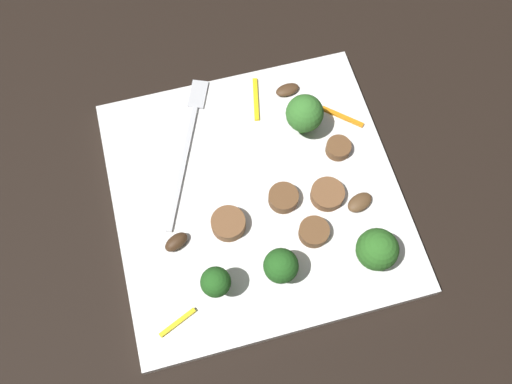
{
  "coord_description": "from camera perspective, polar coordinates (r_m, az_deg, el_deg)",
  "views": [
    {
      "loc": [
        -0.2,
        0.05,
        0.52
      ],
      "look_at": [
        0.0,
        0.0,
        0.01
      ],
      "focal_mm": 37.16,
      "sensor_mm": 36.0,
      "label": 1
    }
  ],
  "objects": [
    {
      "name": "sausage_slice_0",
      "position": [
        0.52,
        6.25,
        -4.29
      ],
      "size": [
        0.03,
        0.03,
        0.01
      ],
      "primitive_type": "cylinder",
      "rotation": [
        0.0,
        0.0,
        3.14
      ],
      "color": "brown",
      "rests_on": "plate"
    },
    {
      "name": "broccoli_floret_2",
      "position": [
        0.55,
        5.25,
        8.39
      ],
      "size": [
        0.04,
        0.04,
        0.05
      ],
      "color": "#408630",
      "rests_on": "plate"
    },
    {
      "name": "sausage_slice_3",
      "position": [
        0.54,
        7.69,
        -0.24
      ],
      "size": [
        0.04,
        0.04,
        0.01
      ],
      "primitive_type": "cylinder",
      "rotation": [
        0.0,
        0.0,
        3.1
      ],
      "color": "brown",
      "rests_on": "plate"
    },
    {
      "name": "broccoli_floret_0",
      "position": [
        0.51,
        12.91,
        -6.06
      ],
      "size": [
        0.04,
        0.04,
        0.05
      ],
      "color": "#347525",
      "rests_on": "plate"
    },
    {
      "name": "pepper_strip_0",
      "position": [
        0.59,
        9.29,
        8.0
      ],
      "size": [
        0.04,
        0.04,
        0.0
      ],
      "primitive_type": "cube",
      "rotation": [
        0.0,
        0.0,
        0.84
      ],
      "color": "orange",
      "rests_on": "plate"
    },
    {
      "name": "sausage_slice_4",
      "position": [
        0.52,
        -2.99,
        -3.42
      ],
      "size": [
        0.04,
        0.04,
        0.01
      ],
      "primitive_type": "cylinder",
      "rotation": [
        0.0,
        0.0,
        2.94
      ],
      "color": "brown",
      "rests_on": "plate"
    },
    {
      "name": "sausage_slice_2",
      "position": [
        0.54,
        2.96,
        -0.64
      ],
      "size": [
        0.04,
        0.04,
        0.01
      ],
      "primitive_type": "cylinder",
      "rotation": [
        0.0,
        0.0,
        0.48
      ],
      "color": "brown",
      "rests_on": "plate"
    },
    {
      "name": "fork",
      "position": [
        0.57,
        -7.3,
        5.57
      ],
      "size": [
        0.17,
        0.08,
        0.0
      ],
      "rotation": [
        0.0,
        0.0,
        -0.4
      ],
      "color": "silver",
      "rests_on": "plate"
    },
    {
      "name": "pepper_strip_1",
      "position": [
        0.59,
        -0.02,
        9.95
      ],
      "size": [
        0.05,
        0.02,
        0.0
      ],
      "primitive_type": "cube",
      "rotation": [
        0.0,
        0.0,
        6.07
      ],
      "color": "yellow",
      "rests_on": "plate"
    },
    {
      "name": "sausage_slice_1",
      "position": [
        0.57,
        8.85,
        4.7
      ],
      "size": [
        0.03,
        0.03,
        0.01
      ],
      "primitive_type": "cylinder",
      "rotation": [
        0.0,
        0.0,
        0.02
      ],
      "color": "brown",
      "rests_on": "plate"
    },
    {
      "name": "pepper_strip_2",
      "position": [
        0.51,
        -8.44,
        -13.73
      ],
      "size": [
        0.02,
        0.04,
        0.0
      ],
      "primitive_type": "cube",
      "rotation": [
        0.0,
        0.0,
        5.12
      ],
      "color": "yellow",
      "rests_on": "plate"
    },
    {
      "name": "ground_plane",
      "position": [
        0.56,
        0.0,
        -0.57
      ],
      "size": [
        1.4,
        1.4,
        0.0
      ],
      "primitive_type": "plane",
      "color": "black"
    },
    {
      "name": "mushroom_2",
      "position": [
        0.54,
        11.11,
        -1.09
      ],
      "size": [
        0.03,
        0.03,
        0.01
      ],
      "primitive_type": "ellipsoid",
      "rotation": [
        0.0,
        0.0,
        1.93
      ],
      "color": "brown",
      "rests_on": "plate"
    },
    {
      "name": "mushroom_1",
      "position": [
        0.6,
        3.4,
        10.93
      ],
      "size": [
        0.02,
        0.03,
        0.01
      ],
      "primitive_type": "ellipsoid",
      "rotation": [
        0.0,
        0.0,
        1.69
      ],
      "color": "#4C331E",
      "rests_on": "plate"
    },
    {
      "name": "broccoli_floret_1",
      "position": [
        0.49,
        2.22,
        -8.09
      ],
      "size": [
        0.03,
        0.03,
        0.05
      ],
      "color": "#296420",
      "rests_on": "plate"
    },
    {
      "name": "broccoli_floret_3",
      "position": [
        0.48,
        -4.35,
        -9.69
      ],
      "size": [
        0.03,
        0.03,
        0.05
      ],
      "color": "#296420",
      "rests_on": "plate"
    },
    {
      "name": "mushroom_0",
      "position": [
        0.53,
        -8.58,
        -5.34
      ],
      "size": [
        0.02,
        0.03,
        0.01
      ],
      "primitive_type": "ellipsoid",
      "rotation": [
        0.0,
        0.0,
        5.16
      ],
      "color": "#422B19",
      "rests_on": "plate"
    },
    {
      "name": "plate",
      "position": [
        0.55,
        0.0,
        -0.29
      ],
      "size": [
        0.29,
        0.29,
        0.01
      ],
      "primitive_type": "cube",
      "color": "white",
      "rests_on": "ground_plane"
    }
  ]
}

